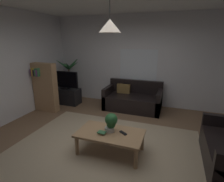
{
  "coord_description": "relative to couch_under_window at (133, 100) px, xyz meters",
  "views": [
    {
      "loc": [
        1.15,
        -2.9,
        2.03
      ],
      "look_at": [
        0.0,
        0.3,
        1.05
      ],
      "focal_mm": 28.78,
      "sensor_mm": 36.0,
      "label": 1
    }
  ],
  "objects": [
    {
      "name": "potted_plant_on_table",
      "position": [
        0.11,
        -2.22,
        0.32
      ],
      "size": [
        0.23,
        0.23,
        0.35
      ],
      "color": "beige",
      "rests_on": "coffee_table"
    },
    {
      "name": "coffee_table",
      "position": [
        0.12,
        -2.28,
        0.08
      ],
      "size": [
        1.2,
        0.67,
        0.41
      ],
      "color": "#A87F56",
      "rests_on": "ground"
    },
    {
      "name": "wall_back",
      "position": [
        -0.01,
        0.53,
        1.11
      ],
      "size": [
        5.52,
        0.06,
        2.77
      ],
      "primitive_type": "cube",
      "color": "silver",
      "rests_on": "ground"
    },
    {
      "name": "book_on_table_1",
      "position": [
        -0.0,
        -2.38,
        0.17
      ],
      "size": [
        0.16,
        0.12,
        0.02
      ],
      "primitive_type": "cube",
      "rotation": [
        0.0,
        0.0,
        -0.1
      ],
      "color": "#387247",
      "rests_on": "coffee_table"
    },
    {
      "name": "couch_under_window",
      "position": [
        0.0,
        0.0,
        0.0
      ],
      "size": [
        1.65,
        0.87,
        0.82
      ],
      "color": "black",
      "rests_on": "ground"
    },
    {
      "name": "window_pane",
      "position": [
        0.02,
        0.49,
        1.0
      ],
      "size": [
        1.15,
        0.01,
        0.95
      ],
      "primitive_type": "cube",
      "color": "white"
    },
    {
      "name": "tv",
      "position": [
        -2.16,
        -0.28,
        0.52
      ],
      "size": [
        0.92,
        0.16,
        0.57
      ],
      "color": "black",
      "rests_on": "tv_stand"
    },
    {
      "name": "rug",
      "position": [
        -0.01,
        -2.32,
        -0.27
      ],
      "size": [
        3.51,
        2.87,
        0.01
      ],
      "primitive_type": "cube",
      "color": "tan",
      "rests_on": "ground"
    },
    {
      "name": "book_on_table_0",
      "position": [
        -0.0,
        -2.37,
        0.14
      ],
      "size": [
        0.14,
        0.12,
        0.02
      ],
      "primitive_type": "cube",
      "rotation": [
        0.0,
        0.0,
        -0.28
      ],
      "color": "#99663F",
      "rests_on": "coffee_table"
    },
    {
      "name": "potted_palm_corner",
      "position": [
        -2.28,
        0.18,
        0.33
      ],
      "size": [
        0.73,
        0.77,
        1.48
      ],
      "color": "brown",
      "rests_on": "ground"
    },
    {
      "name": "bookshelf_corner",
      "position": [
        -2.35,
        -0.99,
        0.44
      ],
      "size": [
        0.7,
        0.31,
        1.4
      ],
      "color": "#A87F56",
      "rests_on": "ground"
    },
    {
      "name": "remote_on_table_0",
      "position": [
        0.35,
        -2.24,
        0.14
      ],
      "size": [
        0.16,
        0.13,
        0.02
      ],
      "primitive_type": "cube",
      "rotation": [
        0.0,
        0.0,
        0.96
      ],
      "color": "black",
      "rests_on": "coffee_table"
    },
    {
      "name": "floor",
      "position": [
        -0.01,
        -2.12,
        -0.28
      ],
      "size": [
        5.4,
        5.22,
        0.02
      ],
      "primitive_type": "cube",
      "color": "brown",
      "rests_on": "ground"
    },
    {
      "name": "tv_stand",
      "position": [
        -2.16,
        -0.25,
        -0.02
      ],
      "size": [
        0.9,
        0.44,
        0.5
      ],
      "primitive_type": "cube",
      "color": "black",
      "rests_on": "ground"
    },
    {
      "name": "pendant_lamp",
      "position": [
        0.12,
        -2.28,
        1.96
      ],
      "size": [
        0.35,
        0.35,
        0.64
      ],
      "color": "black"
    }
  ]
}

